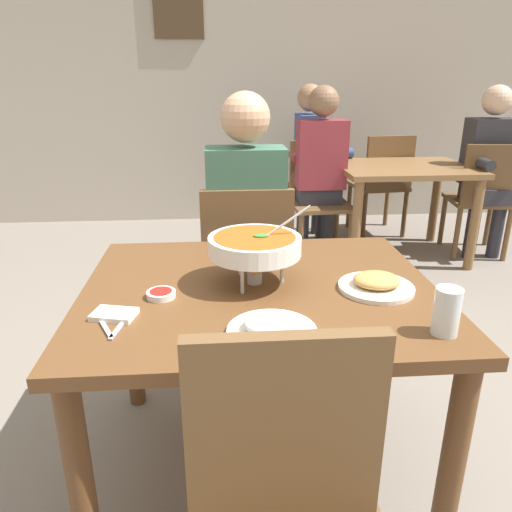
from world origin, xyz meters
name	(u,v)px	position (x,y,z in m)	size (l,w,h in m)	color
ground_plane	(259,463)	(0.00, 0.00, 0.00)	(16.00, 16.00, 0.00)	gray
cafe_rear_partition	(229,61)	(0.00, 3.42, 1.50)	(10.00, 0.10, 3.00)	#BCB2A3
picture_frame_hung	(178,4)	(-0.44, 3.36, 1.96)	(0.44, 0.03, 0.56)	#4C3823
dining_table_main	(260,316)	(0.00, 0.00, 0.62)	(1.14, 0.94, 0.73)	brown
chair_diner_main	(246,264)	(0.00, 0.76, 0.51)	(0.44, 0.44, 0.90)	brown
diner_main	(246,215)	(0.00, 0.79, 0.75)	(0.40, 0.45, 1.31)	#2D2D38
curry_bowl	(255,246)	(-0.01, 0.03, 0.86)	(0.33, 0.30, 0.26)	silver
rice_plate	(272,327)	(0.01, -0.31, 0.75)	(0.24, 0.24, 0.06)	white
appetizer_plate	(376,284)	(0.37, -0.05, 0.75)	(0.24, 0.24, 0.06)	white
sauce_dish	(161,294)	(-0.31, -0.06, 0.74)	(0.09, 0.09, 0.02)	white
napkin_folded	(114,314)	(-0.43, -0.18, 0.73)	(0.12, 0.08, 0.02)	white
fork_utensil	(103,324)	(-0.45, -0.23, 0.73)	(0.01, 0.17, 0.01)	silver
spoon_utensil	(122,324)	(-0.40, -0.23, 0.73)	(0.01, 0.17, 0.01)	silver
drink_glass	(446,314)	(0.46, -0.34, 0.78)	(0.07, 0.07, 0.13)	silver
dining_table_far	(403,182)	(1.29, 2.17, 0.60)	(1.00, 0.80, 0.73)	brown
chair_bg_left	(484,194)	(1.92, 2.10, 0.51)	(0.50, 0.50, 0.90)	brown
chair_bg_middle	(316,180)	(0.72, 2.72, 0.51)	(0.45, 0.45, 0.90)	brown
chair_bg_right	(318,193)	(0.65, 2.24, 0.51)	(0.46, 0.46, 0.90)	brown
chair_bg_corner	(383,180)	(1.32, 2.70, 0.51)	(0.48, 0.48, 0.90)	brown
patron_bg_left	(490,162)	(1.96, 2.15, 0.75)	(0.40, 0.45, 1.31)	#2D2D38
patron_bg_middle	(313,153)	(0.69, 2.70, 0.75)	(0.45, 0.40, 1.31)	#2D2D38
patron_bg_right	(320,164)	(0.64, 2.19, 0.75)	(0.40, 0.45, 1.31)	#2D2D38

